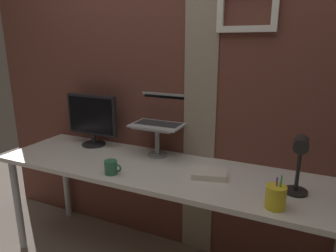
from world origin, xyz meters
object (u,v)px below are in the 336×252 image
object	(u,v)px
monitor	(92,117)
desk_lamp	(299,160)
pen_cup	(276,197)
coffee_mug	(111,167)
laptop	(161,116)

from	to	relation	value
monitor	desk_lamp	xyz separation A→B (m)	(1.46, -0.24, -0.02)
pen_cup	coffee_mug	bearing A→B (deg)	-179.99
coffee_mug	pen_cup	bearing A→B (deg)	0.01
laptop	pen_cup	distance (m)	0.97
coffee_mug	laptop	bearing A→B (deg)	76.58
pen_cup	coffee_mug	world-z (taller)	pen_cup
monitor	laptop	bearing A→B (deg)	7.32
desk_lamp	pen_cup	distance (m)	0.23
monitor	pen_cup	world-z (taller)	monitor
laptop	coffee_mug	xyz separation A→B (m)	(-0.11, -0.46, -0.23)
pen_cup	laptop	bearing A→B (deg)	150.77
laptop	desk_lamp	distance (m)	0.96
laptop	pen_cup	world-z (taller)	laptop
monitor	coffee_mug	bearing A→B (deg)	-41.68
laptop	desk_lamp	xyz separation A→B (m)	(0.91, -0.31, -0.07)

